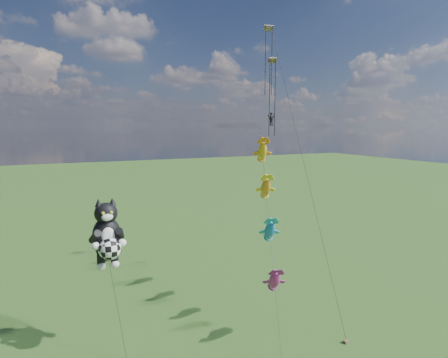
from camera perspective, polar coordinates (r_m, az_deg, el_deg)
name	(u,v)px	position (r m, az deg, el deg)	size (l,w,h in m)	color
ground	(147,343)	(31.33, -11.65, -23.23)	(300.00, 300.00, 0.00)	#183E0F
cat_kite_rig	(107,235)	(28.26, -17.35, -8.18)	(2.39, 4.14, 11.12)	brown
fish_windsock_rig	(268,209)	(32.09, 6.68, -4.56)	(6.74, 14.57, 16.39)	brown
parafoil_rig	(273,98)	(40.61, 7.50, 12.17)	(3.88, 17.35, 27.92)	brown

